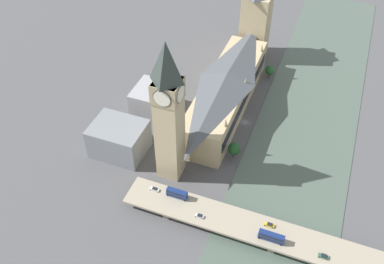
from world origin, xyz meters
TOP-DOWN VIEW (x-y plane):
  - ground_plane at (0.00, 0.00)m, footprint 600.00×600.00m
  - river_water at (-34.16, 0.00)m, footprint 56.33×360.00m
  - parliament_hall at (14.82, -8.00)m, footprint 24.11×97.94m
  - clock_tower at (25.60, 50.73)m, footprint 12.74×12.74m
  - victoria_tower at (14.88, -69.80)m, footprint 17.66×17.66m
  - road_bridge at (-34.16, 72.63)m, footprint 144.66×16.26m
  - double_decker_bus_lead at (-32.89, 76.36)m, footprint 11.63×2.57m
  - double_decker_bus_mid at (14.73, 69.10)m, footprint 10.49×2.52m
  - car_northbound_mid at (26.52, 69.20)m, footprint 4.62×1.77m
  - car_northbound_tail at (0.65, 76.00)m, footprint 4.14×1.75m
  - car_southbound_mid at (-30.59, 69.31)m, footprint 4.48×1.81m
  - car_southbound_tail at (-55.79, 76.55)m, footprint 4.26×1.90m
  - city_block_west at (57.46, 46.93)m, footprint 28.15×22.36m
  - city_block_center at (55.14, 10.61)m, footprint 19.44×22.86m
  - tree_embankment_near at (-1.72, 29.37)m, footprint 6.77×6.77m
  - tree_embankment_mid at (-2.63, -48.43)m, footprint 6.24×6.24m

SIDE VIEW (x-z plane):
  - ground_plane at x=0.00m, z-range 0.00..0.00m
  - river_water at x=-34.16m, z-range 0.00..0.30m
  - road_bridge at x=-34.16m, z-range 1.64..6.93m
  - tree_embankment_mid at x=-2.63m, z-range 1.33..10.29m
  - car_northbound_tail at x=0.65m, z-range 5.29..6.56m
  - car_northbound_mid at x=26.52m, z-range 5.28..6.71m
  - car_southbound_mid at x=-30.59m, z-range 5.28..6.73m
  - car_southbound_tail at x=-55.79m, z-range 5.27..6.77m
  - tree_embankment_near at x=-1.72m, z-range 1.42..11.08m
  - double_decker_bus_mid at x=14.73m, z-range 5.52..10.20m
  - double_decker_bus_lead at x=-32.89m, z-range 5.55..10.22m
  - city_block_center at x=55.14m, z-range 0.00..17.22m
  - city_block_west at x=57.46m, z-range 0.00..18.01m
  - parliament_hall at x=14.82m, z-range -0.08..26.46m
  - victoria_tower at x=14.88m, z-range -2.00..55.75m
  - clock_tower at x=25.60m, z-range 2.38..80.82m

